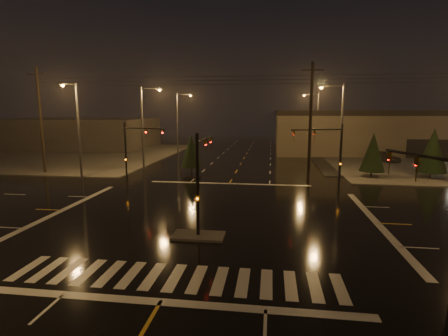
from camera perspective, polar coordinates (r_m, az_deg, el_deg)
The scene contains 23 objects.
ground at distance 24.33m, azimuth -2.27°, elevation -7.90°, with size 140.00×140.00×0.00m, color black.
sidewalk_nw at distance 63.31m, azimuth -24.91°, elevation 2.03°, with size 36.00×36.00×0.12m, color #44423D.
median_island at distance 20.59m, azimuth -4.23°, elevation -10.97°, with size 3.00×1.60×0.15m, color #44423D.
crosswalk at distance 16.17m, azimuth -8.06°, elevation -17.26°, with size 15.00×2.60×0.01m, color beige.
stop_bar_near at distance 14.49m, azimuth -10.34°, elevation -20.71°, with size 16.00×0.50×0.01m, color beige.
stop_bar_far at distance 34.88m, azimuth 0.86°, elevation -2.56°, with size 16.00×0.50×0.01m, color beige.
retail_building at distance 75.57m, azimuth 32.04°, elevation 5.41°, with size 60.20×28.30×7.20m.
commercial_block at distance 75.86m, azimuth -23.39°, elevation 5.29°, with size 30.00×18.00×5.60m, color #3E3937.
signal_mast_median at distance 20.51m, azimuth -3.82°, elevation -0.39°, with size 0.25×4.59×6.00m.
signal_mast_ne at distance 33.63m, azimuth 17.01°, elevation 3.12°, with size 4.84×1.86×6.00m.
signal_mast_nw at distance 35.85m, azimuth -14.57°, elevation 3.60°, with size 4.84×1.86×6.00m.
signal_mast_se at distance 14.92m, azimuth 32.01°, elevation -5.73°, with size 1.55×3.87×6.00m.
streetlight_1 at distance 43.65m, azimuth -12.83°, elevation 7.30°, with size 2.77×0.32×10.00m.
streetlight_2 at distance 58.90m, azimuth -7.35°, elevation 7.94°, with size 2.77×0.32×10.00m.
streetlight_3 at distance 39.55m, azimuth 18.23°, elevation 6.87°, with size 2.77×0.32×10.00m.
streetlight_4 at distance 59.32m, azimuth 14.75°, elevation 7.72°, with size 2.77×0.32×10.00m.
streetlight_5 at distance 39.56m, azimuth -22.92°, elevation 6.60°, with size 0.32×2.77×10.00m.
utility_pole_0 at distance 45.17m, azimuth -27.74°, elevation 6.94°, with size 2.20×0.32×12.00m.
utility_pole_1 at distance 37.10m, azimuth 13.93°, elevation 7.43°, with size 2.20×0.32×12.00m.
conifer_0 at distance 40.88m, azimuth 23.12°, elevation 2.40°, with size 2.67×2.67×4.87m.
conifer_1 at distance 43.18m, azimuth 30.95°, elevation 2.50°, with size 3.01×3.01×5.40m.
conifer_3 at distance 40.79m, azimuth -5.38°, elevation 2.83°, with size 2.42×2.42×4.48m.
car_parked at distance 54.02m, azimuth 24.57°, elevation 1.72°, with size 1.90×4.72×1.61m, color black.
Camera 1 is at (4.07, -22.87, 7.24)m, focal length 28.00 mm.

